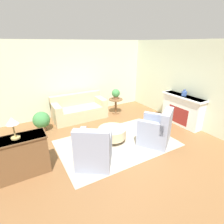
{
  "coord_description": "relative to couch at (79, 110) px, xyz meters",
  "views": [
    {
      "loc": [
        -2.3,
        -3.68,
        2.7
      ],
      "look_at": [
        0.15,
        0.55,
        0.75
      ],
      "focal_mm": 28.0,
      "sensor_mm": 36.0,
      "label": 1
    }
  ],
  "objects": [
    {
      "name": "fireplace",
      "position": [
        2.91,
        -2.28,
        0.21
      ],
      "size": [
        0.44,
        1.55,
        1.04
      ],
      "color": "white",
      "rests_on": "ground_plane"
    },
    {
      "name": "potted_plant_on_side_table",
      "position": [
        1.46,
        -0.25,
        0.49
      ],
      "size": [
        0.32,
        0.32,
        0.41
      ],
      "color": "brown",
      "rests_on": "side_table"
    },
    {
      "name": "dresser",
      "position": [
        -2.15,
        -2.31,
        0.13
      ],
      "size": [
        1.15,
        0.5,
        0.9
      ],
      "color": "brown",
      "rests_on": "ground_plane"
    },
    {
      "name": "ottoman_table",
      "position": [
        0.24,
        -2.07,
        -0.07
      ],
      "size": [
        0.81,
        0.81,
        0.39
      ],
      "color": "#C6B289",
      "rests_on": "rug"
    },
    {
      "name": "armchair_right",
      "position": [
        1.25,
        -2.8,
        0.07
      ],
      "size": [
        1.09,
        1.1,
        1.02
      ],
      "color": "#8E99B2",
      "rests_on": "rug"
    },
    {
      "name": "vase_mantel_near",
      "position": [
        2.9,
        -2.28,
        0.79
      ],
      "size": [
        0.17,
        0.17,
        0.22
      ],
      "color": "#38569E",
      "rests_on": "fireplace"
    },
    {
      "name": "rug",
      "position": [
        0.29,
        -2.27,
        -0.33
      ],
      "size": [
        3.23,
        2.11,
        0.01
      ],
      "color": "#B2A893",
      "rests_on": "ground_plane"
    },
    {
      "name": "ground_plane",
      "position": [
        0.29,
        -2.27,
        -0.33
      ],
      "size": [
        16.0,
        16.0,
        0.0
      ],
      "primitive_type": "plane",
      "color": "brown"
    },
    {
      "name": "wall_right",
      "position": [
        3.16,
        -2.27,
        1.07
      ],
      "size": [
        0.12,
        9.62,
        2.8
      ],
      "color": "beige",
      "rests_on": "ground_plane"
    },
    {
      "name": "armchair_left",
      "position": [
        -0.67,
        -2.8,
        0.07
      ],
      "size": [
        1.09,
        1.1,
        1.02
      ],
      "color": "#8E99B2",
      "rests_on": "rug"
    },
    {
      "name": "side_table",
      "position": [
        1.46,
        -0.25,
        0.08
      ],
      "size": [
        0.55,
        0.55,
        0.6
      ],
      "color": "brown",
      "rests_on": "ground_plane"
    },
    {
      "name": "couch",
      "position": [
        0.0,
        0.0,
        0.0
      ],
      "size": [
        1.95,
        0.91,
        0.9
      ],
      "color": "#C6B289",
      "rests_on": "ground_plane"
    },
    {
      "name": "table_lamp",
      "position": [
        -2.15,
        -2.31,
        0.91
      ],
      "size": [
        0.24,
        0.24,
        0.46
      ],
      "color": "tan",
      "rests_on": "dresser"
    },
    {
      "name": "potted_plant_floor",
      "position": [
        -1.41,
        -0.38,
        0.04
      ],
      "size": [
        0.54,
        0.54,
        0.65
      ],
      "color": "brown",
      "rests_on": "ground_plane"
    },
    {
      "name": "wall_back",
      "position": [
        0.29,
        0.65,
        1.07
      ],
      "size": [
        9.72,
        0.12,
        2.8
      ],
      "color": "beige",
      "rests_on": "ground_plane"
    }
  ]
}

